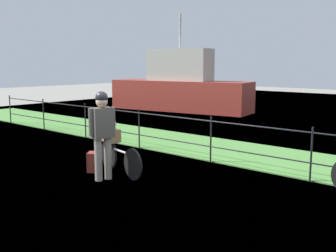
{
  "coord_description": "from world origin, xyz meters",
  "views": [
    {
      "loc": [
        4.92,
        -4.79,
        2.18
      ],
      "look_at": [
        -0.41,
        1.33,
        0.9
      ],
      "focal_mm": 42.19,
      "sensor_mm": 36.0,
      "label": 1
    }
  ],
  "objects_px": {
    "wooden_crate": "(111,135)",
    "cyclist_person": "(102,128)",
    "bicycle_main": "(120,158)",
    "moored_boat_mid": "(180,88)",
    "backpack_on_paving": "(93,162)",
    "terrier_dog": "(111,126)"
  },
  "relations": [
    {
      "from": "bicycle_main",
      "to": "wooden_crate",
      "type": "relative_size",
      "value": 4.2
    },
    {
      "from": "cyclist_person",
      "to": "moored_boat_mid",
      "type": "height_order",
      "value": "moored_boat_mid"
    },
    {
      "from": "wooden_crate",
      "to": "moored_boat_mid",
      "type": "bearing_deg",
      "value": 121.82
    },
    {
      "from": "bicycle_main",
      "to": "backpack_on_paving",
      "type": "relative_size",
      "value": 3.88
    },
    {
      "from": "cyclist_person",
      "to": "wooden_crate",
      "type": "bearing_deg",
      "value": 125.96
    },
    {
      "from": "bicycle_main",
      "to": "terrier_dog",
      "type": "xyz_separation_m",
      "value": [
        -0.31,
        0.07,
        0.62
      ]
    },
    {
      "from": "cyclist_person",
      "to": "moored_boat_mid",
      "type": "distance_m",
      "value": 11.46
    },
    {
      "from": "wooden_crate",
      "to": "moored_boat_mid",
      "type": "height_order",
      "value": "moored_boat_mid"
    },
    {
      "from": "bicycle_main",
      "to": "cyclist_person",
      "type": "xyz_separation_m",
      "value": [
        0.06,
        -0.48,
        0.68
      ]
    },
    {
      "from": "terrier_dog",
      "to": "cyclist_person",
      "type": "bearing_deg",
      "value": -55.44
    },
    {
      "from": "bicycle_main",
      "to": "cyclist_person",
      "type": "relative_size",
      "value": 0.92
    },
    {
      "from": "cyclist_person",
      "to": "backpack_on_paving",
      "type": "height_order",
      "value": "cyclist_person"
    },
    {
      "from": "terrier_dog",
      "to": "bicycle_main",
      "type": "bearing_deg",
      "value": -13.02
    },
    {
      "from": "wooden_crate",
      "to": "moored_boat_mid",
      "type": "relative_size",
      "value": 0.05
    },
    {
      "from": "bicycle_main",
      "to": "moored_boat_mid",
      "type": "xyz_separation_m",
      "value": [
        -6.02,
        9.23,
        0.73
      ]
    },
    {
      "from": "wooden_crate",
      "to": "cyclist_person",
      "type": "height_order",
      "value": "cyclist_person"
    },
    {
      "from": "wooden_crate",
      "to": "backpack_on_paving",
      "type": "xyz_separation_m",
      "value": [
        -0.22,
        -0.32,
        -0.54
      ]
    },
    {
      "from": "bicycle_main",
      "to": "moored_boat_mid",
      "type": "relative_size",
      "value": 0.22
    },
    {
      "from": "moored_boat_mid",
      "to": "terrier_dog",
      "type": "bearing_deg",
      "value": -58.09
    },
    {
      "from": "bicycle_main",
      "to": "backpack_on_paving",
      "type": "bearing_deg",
      "value": -156.78
    },
    {
      "from": "bicycle_main",
      "to": "backpack_on_paving",
      "type": "height_order",
      "value": "bicycle_main"
    },
    {
      "from": "bicycle_main",
      "to": "moored_boat_mid",
      "type": "distance_m",
      "value": 11.05
    }
  ]
}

